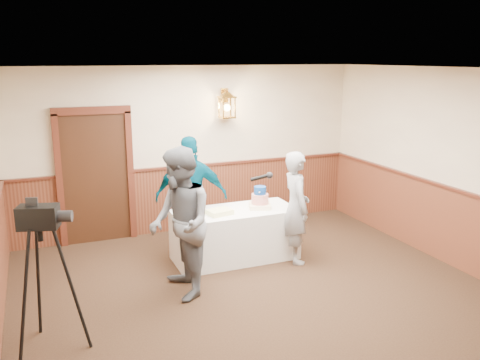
% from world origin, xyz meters
% --- Properties ---
extents(ground, '(7.00, 7.00, 0.00)m').
position_xyz_m(ground, '(0.00, 0.00, 0.00)').
color(ground, black).
rests_on(ground, ground).
extents(room_shell, '(6.02, 7.02, 2.81)m').
position_xyz_m(room_shell, '(-0.05, 0.45, 1.52)').
color(room_shell, '#C5AF94').
rests_on(room_shell, ground).
extents(display_table, '(1.80, 0.80, 0.75)m').
position_xyz_m(display_table, '(0.17, 1.90, 0.38)').
color(display_table, white).
rests_on(display_table, ground).
extents(tiered_cake, '(0.40, 0.40, 0.32)m').
position_xyz_m(tiered_cake, '(0.57, 1.88, 0.88)').
color(tiered_cake, '#FFEBBD').
rests_on(tiered_cake, display_table).
extents(sheet_cake_yellow, '(0.38, 0.32, 0.07)m').
position_xyz_m(sheet_cake_yellow, '(-0.10, 1.80, 0.78)').
color(sheet_cake_yellow, '#FFFE98').
rests_on(sheet_cake_yellow, display_table).
extents(sheet_cake_green, '(0.27, 0.23, 0.06)m').
position_xyz_m(sheet_cake_green, '(-0.44, 2.03, 0.78)').
color(sheet_cake_green, '#B1ECA7').
rests_on(sheet_cake_green, display_table).
extents(interviewer, '(1.53, 0.95, 1.89)m').
position_xyz_m(interviewer, '(-0.89, 1.04, 0.95)').
color(interviewer, '#5A5E64').
rests_on(interviewer, ground).
extents(baker, '(0.47, 0.65, 1.64)m').
position_xyz_m(baker, '(0.96, 1.48, 0.82)').
color(baker, gray).
rests_on(baker, ground).
extents(assistant_p, '(1.15, 0.74, 1.82)m').
position_xyz_m(assistant_p, '(-0.36, 2.30, 0.91)').
color(assistant_p, '#003C51').
rests_on(assistant_p, ground).
extents(tv_camera_rig, '(0.60, 0.56, 1.54)m').
position_xyz_m(tv_camera_rig, '(-2.48, 0.36, 0.69)').
color(tv_camera_rig, black).
rests_on(tv_camera_rig, ground).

